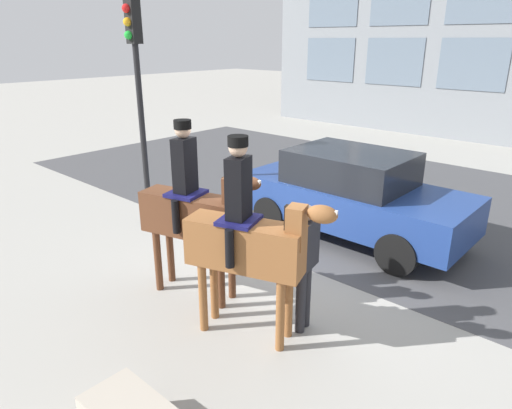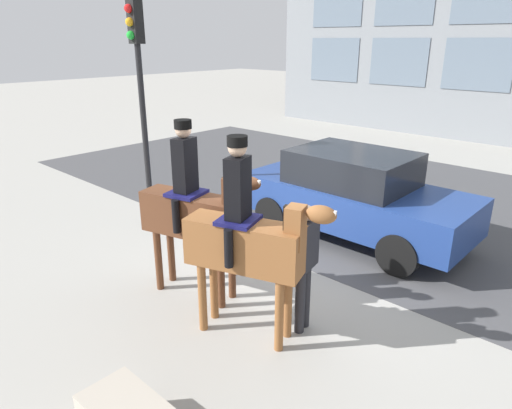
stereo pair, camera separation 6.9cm
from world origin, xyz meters
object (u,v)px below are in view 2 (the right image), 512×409
(street_car_near_lane, at_px, (354,194))
(traffic_light, at_px, (140,85))
(mounted_horse_lead, at_px, (194,210))
(pedestrian_bystander, at_px, (303,258))
(mounted_horse_companion, at_px, (247,240))

(street_car_near_lane, distance_m, traffic_light, 4.48)
(mounted_horse_lead, relative_size, pedestrian_bystander, 1.50)
(mounted_horse_lead, distance_m, pedestrian_bystander, 1.76)
(traffic_light, bearing_deg, mounted_horse_companion, -17.67)
(mounted_horse_companion, xyz_separation_m, pedestrian_bystander, (0.45, 0.55, -0.30))
(mounted_horse_lead, xyz_separation_m, pedestrian_bystander, (1.70, 0.34, -0.31))
(mounted_horse_companion, bearing_deg, traffic_light, 143.51)
(mounted_horse_lead, relative_size, street_car_near_lane, 0.60)
(mounted_horse_lead, bearing_deg, street_car_near_lane, 65.38)
(mounted_horse_lead, height_order, pedestrian_bystander, mounted_horse_lead)
(mounted_horse_companion, distance_m, street_car_near_lane, 3.75)
(mounted_horse_lead, xyz_separation_m, mounted_horse_companion, (1.25, -0.22, -0.00))
(mounted_horse_lead, bearing_deg, pedestrian_bystander, -3.85)
(pedestrian_bystander, bearing_deg, mounted_horse_lead, -0.35)
(mounted_horse_companion, distance_m, pedestrian_bystander, 0.78)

